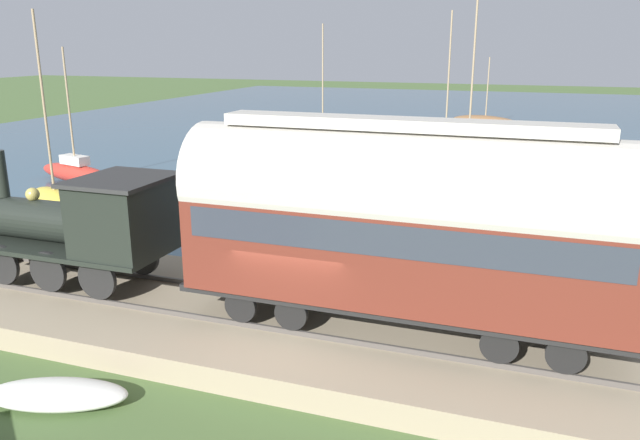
# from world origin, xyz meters

# --- Properties ---
(ground_plane) EXTENTS (200.00, 200.00, 0.00)m
(ground_plane) POSITION_xyz_m (0.00, 0.00, 0.00)
(ground_plane) COLOR #476033
(harbor_water) EXTENTS (80.00, 80.00, 0.01)m
(harbor_water) POSITION_xyz_m (43.55, 0.00, 0.00)
(harbor_water) COLOR #38566B
(harbor_water) RESTS_ON ground
(rail_embankment) EXTENTS (5.66, 56.00, 0.70)m
(rail_embankment) POSITION_xyz_m (0.42, 0.00, 0.29)
(rail_embankment) COLOR gray
(rail_embankment) RESTS_ON ground
(steam_locomotive) EXTENTS (2.43, 6.06, 3.37)m
(steam_locomotive) POSITION_xyz_m (0.42, 6.06, 2.35)
(steam_locomotive) COLOR black
(steam_locomotive) RESTS_ON rail_embankment
(passenger_coach) EXTENTS (2.50, 9.84, 4.64)m
(passenger_coach) POSITION_xyz_m (0.42, -2.21, 3.22)
(passenger_coach) COLOR black
(passenger_coach) RESTS_ON rail_embankment
(sailboat_red) EXTENTS (2.44, 5.51, 6.63)m
(sailboat_red) POSITION_xyz_m (12.81, 17.13, 0.56)
(sailboat_red) COLOR #B72D23
(sailboat_red) RESTS_ON harbor_water
(sailboat_white) EXTENTS (2.42, 3.86, 9.24)m
(sailboat_white) POSITION_xyz_m (19.32, -1.46, 0.69)
(sailboat_white) COLOR white
(sailboat_white) RESTS_ON harbor_water
(sailboat_gray) EXTENTS (2.06, 3.73, 8.59)m
(sailboat_gray) POSITION_xyz_m (25.24, 0.53, 0.55)
(sailboat_gray) COLOR gray
(sailboat_gray) RESTS_ON harbor_water
(sailboat_brown) EXTENTS (3.48, 6.10, 5.72)m
(sailboat_brown) POSITION_xyz_m (41.31, -0.38, 0.54)
(sailboat_brown) COLOR brown
(sailboat_brown) RESTS_ON harbor_water
(sailboat_green) EXTENTS (4.10, 5.61, 8.04)m
(sailboat_green) POSITION_xyz_m (28.62, 9.46, 0.48)
(sailboat_green) COLOR #236B42
(sailboat_green) RESTS_ON harbor_water
(sailboat_yellow) EXTENTS (3.35, 4.60, 8.03)m
(sailboat_yellow) POSITION_xyz_m (7.24, 13.42, 0.62)
(sailboat_yellow) COLOR gold
(sailboat_yellow) RESTS_ON harbor_water
(rowboat_far_out) EXTENTS (2.25, 2.80, 0.46)m
(rowboat_far_out) POSITION_xyz_m (10.09, -2.32, 0.24)
(rowboat_far_out) COLOR #B7B2A3
(rowboat_far_out) RESTS_ON harbor_water
(beached_dinghy) EXTENTS (1.88, 3.00, 0.44)m
(beached_dinghy) POSITION_xyz_m (-3.77, 3.61, 0.22)
(beached_dinghy) COLOR silver
(beached_dinghy) RESTS_ON ground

